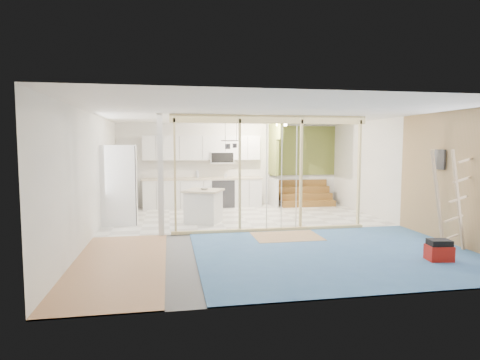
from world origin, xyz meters
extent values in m
cube|color=slate|center=(0.00, 0.00, 0.00)|extent=(7.00, 8.00, 0.01)
cube|color=white|center=(0.00, 0.00, 2.60)|extent=(7.00, 8.00, 0.01)
cube|color=white|center=(0.00, 4.00, 1.30)|extent=(7.00, 0.01, 2.60)
cube|color=white|center=(0.00, -4.00, 1.30)|extent=(7.00, 0.01, 2.60)
cube|color=white|center=(-3.50, 0.00, 1.30)|extent=(0.01, 8.00, 2.60)
cube|color=white|center=(3.50, 0.00, 1.30)|extent=(0.01, 8.00, 2.60)
cube|color=white|center=(0.00, 2.00, 0.01)|extent=(7.00, 4.00, 0.02)
cube|color=teal|center=(1.00, -2.00, 0.01)|extent=(5.00, 4.00, 0.02)
cube|color=tan|center=(-2.75, -2.00, 0.01)|extent=(1.50, 4.00, 0.02)
cube|color=tan|center=(0.50, -0.60, 0.02)|extent=(1.40, 1.00, 0.01)
cube|color=beige|center=(0.30, 0.00, 2.50)|extent=(4.40, 0.09, 0.18)
cube|color=beige|center=(0.30, 0.00, 0.05)|extent=(4.40, 0.09, 0.06)
cube|color=silver|center=(-2.10, 0.00, 1.30)|extent=(0.12, 0.14, 2.60)
cube|color=beige|center=(-1.80, 0.00, 1.30)|extent=(0.04, 0.09, 2.40)
cube|color=beige|center=(-0.40, 0.00, 1.30)|extent=(0.05, 0.09, 2.40)
cube|color=beige|center=(1.00, 0.00, 1.30)|extent=(0.04, 0.09, 2.40)
cube|color=beige|center=(2.40, 0.00, 1.30)|extent=(0.04, 0.09, 2.40)
cylinder|color=silver|center=(0.20, -0.03, 1.22)|extent=(0.02, 0.02, 2.35)
cylinder|color=silver|center=(0.90, 0.02, 1.22)|extent=(0.02, 0.02, 2.35)
cylinder|color=silver|center=(0.55, 0.00, 1.22)|extent=(0.02, 0.02, 2.35)
cube|color=silver|center=(-0.90, 3.70, 0.44)|extent=(3.60, 0.60, 0.88)
cube|color=beige|center=(-0.90, 3.70, 0.91)|extent=(3.66, 0.64, 0.05)
cube|color=silver|center=(-3.20, 2.60, 0.44)|extent=(0.60, 1.60, 0.88)
cube|color=beige|center=(-3.20, 2.60, 0.91)|extent=(0.64, 1.64, 0.05)
cube|color=silver|center=(-0.90, 3.82, 1.85)|extent=(3.60, 0.34, 0.75)
cube|color=white|center=(-0.30, 3.78, 1.55)|extent=(0.72, 0.38, 0.36)
cube|color=black|center=(-0.30, 3.59, 1.55)|extent=(0.68, 0.02, 0.30)
cube|color=olive|center=(1.30, 3.55, 1.80)|extent=(0.10, 0.90, 1.60)
cube|color=silver|center=(1.30, 3.55, 0.45)|extent=(0.10, 0.90, 0.90)
cube|color=olive|center=(1.30, 2.85, 2.35)|extent=(0.10, 0.50, 0.50)
cube|color=olive|center=(2.40, 3.97, 1.75)|extent=(2.20, 0.04, 1.60)
cube|color=silver|center=(2.40, 3.97, 0.45)|extent=(2.20, 0.04, 0.90)
cube|color=brown|center=(2.35, 3.20, 0.10)|extent=(1.70, 0.26, 0.20)
cube|color=brown|center=(2.35, 3.46, 0.30)|extent=(1.70, 0.26, 0.20)
cube|color=brown|center=(2.35, 3.72, 0.50)|extent=(1.70, 0.26, 0.20)
cube|color=brown|center=(2.35, 3.98, 0.70)|extent=(1.70, 0.26, 0.20)
torus|color=black|center=(-0.30, 1.90, 2.05)|extent=(0.52, 0.52, 0.02)
cylinder|color=black|center=(-0.45, 1.90, 2.30)|extent=(0.01, 0.01, 0.50)
cylinder|color=black|center=(-0.15, 1.90, 2.30)|extent=(0.01, 0.01, 0.50)
cylinder|color=#333337|center=(-0.40, 1.80, 1.90)|extent=(0.14, 0.14, 0.14)
cylinder|color=#333337|center=(-0.18, 2.00, 1.92)|extent=(0.12, 0.12, 0.12)
cube|color=tan|center=(3.48, -2.00, 1.30)|extent=(0.02, 4.00, 2.60)
cube|color=#333337|center=(3.43, -1.40, 1.65)|extent=(0.04, 0.30, 0.40)
cylinder|color=#FFEABF|center=(1.40, 3.00, 2.54)|extent=(0.32, 0.32, 0.08)
cube|color=white|center=(-3.13, 1.49, 0.97)|extent=(0.87, 0.84, 1.94)
cube|color=#333337|center=(-2.72, 1.49, 0.97)|extent=(0.06, 0.77, 1.90)
cube|color=silver|center=(-1.09, 1.23, 0.39)|extent=(1.01, 1.01, 0.78)
cube|color=beige|center=(-1.09, 1.23, 0.82)|extent=(1.13, 1.13, 0.05)
imported|color=silver|center=(-1.07, 1.22, 0.87)|extent=(0.28, 0.28, 0.06)
imported|color=#A0A5B3|center=(-1.06, 3.75, 1.07)|extent=(0.14, 0.14, 0.28)
imported|color=silver|center=(-0.19, 3.66, 1.02)|extent=(0.10, 0.10, 0.18)
cube|color=#9A150E|center=(2.50, -2.74, 0.14)|extent=(0.43, 0.35, 0.27)
cube|color=black|center=(2.50, -2.74, 0.32)|extent=(0.38, 0.30, 0.10)
cube|color=tan|center=(2.81, -2.23, 0.94)|extent=(0.44, 0.13, 1.85)
cube|color=tan|center=(3.21, -2.23, 0.94)|extent=(0.44, 0.13, 1.85)
cube|color=tan|center=(3.06, -2.23, 0.25)|extent=(0.44, 0.13, 0.12)
cube|color=tan|center=(3.14, -2.23, 0.61)|extent=(0.44, 0.13, 0.12)
cube|color=tan|center=(3.21, -2.23, 0.96)|extent=(0.44, 0.13, 0.12)
cube|color=tan|center=(3.29, -2.23, 1.32)|extent=(0.44, 0.13, 0.12)
cube|color=tan|center=(3.36, -2.23, 1.67)|extent=(0.44, 0.13, 0.12)
camera|label=1|loc=(-1.92, -8.60, 1.94)|focal=30.00mm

